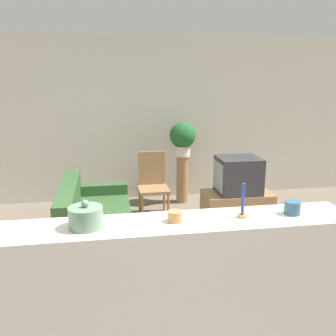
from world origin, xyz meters
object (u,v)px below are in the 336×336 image
(television, at_px, (238,175))
(wooden_chair, at_px, (153,182))
(decorative_bowl, at_px, (86,217))
(couch, at_px, (93,222))
(potted_plant, at_px, (183,137))

(television, height_order, wooden_chair, television)
(wooden_chair, distance_m, decorative_bowl, 3.06)
(couch, bearing_deg, television, 6.10)
(television, distance_m, wooden_chair, 1.29)
(potted_plant, bearing_deg, couch, -135.98)
(wooden_chair, relative_size, potted_plant, 1.70)
(couch, height_order, wooden_chair, wooden_chair)
(decorative_bowl, bearing_deg, potted_plant, 67.72)
(decorative_bowl, bearing_deg, television, 49.20)
(wooden_chair, bearing_deg, couch, -133.90)
(couch, bearing_deg, decorative_bowl, -88.95)
(wooden_chair, height_order, decorative_bowl, decorative_bowl)
(couch, xyz_separation_m, decorative_bowl, (0.04, -1.99, 0.84))
(couch, distance_m, television, 2.00)
(couch, xyz_separation_m, television, (1.93, 0.21, 0.47))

